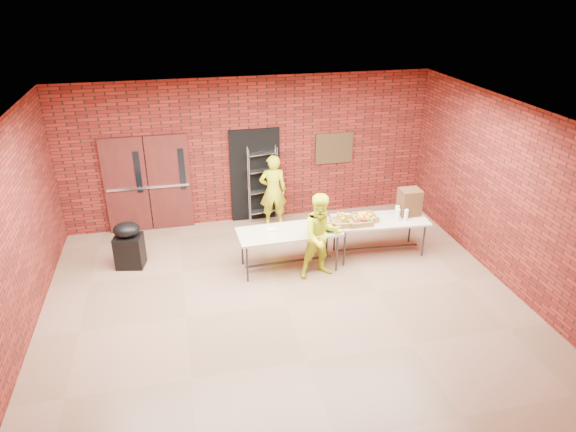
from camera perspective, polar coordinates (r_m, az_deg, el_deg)
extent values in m
cube|color=#836346|center=(8.85, -0.35, -9.89)|extent=(8.00, 7.00, 0.04)
cube|color=silver|center=(7.46, -0.42, 10.89)|extent=(8.00, 7.00, 0.04)
cube|color=maroon|center=(11.24, -4.30, 7.21)|extent=(8.00, 0.04, 3.20)
cube|color=maroon|center=(5.20, 8.45, -17.01)|extent=(8.00, 0.04, 3.20)
cube|color=maroon|center=(8.25, -28.84, -3.04)|extent=(0.04, 7.00, 3.20)
cube|color=maroon|center=(9.65, 23.64, 1.95)|extent=(0.04, 7.00, 3.20)
cube|color=#4C1A15|center=(11.30, -17.55, 3.19)|extent=(0.88, 0.08, 2.10)
cube|color=#4C1A15|center=(11.25, -13.00, 3.64)|extent=(0.88, 0.08, 2.10)
cube|color=black|center=(11.12, -16.34, 4.67)|extent=(0.12, 0.02, 0.90)
cube|color=black|center=(11.09, -11.70, 5.13)|extent=(0.12, 0.02, 0.90)
cube|color=#B4B5BC|center=(11.23, -15.26, 3.07)|extent=(1.70, 0.04, 0.05)
cube|color=black|center=(11.39, -3.67, 4.53)|extent=(1.10, 0.06, 2.10)
cube|color=#3D2D18|center=(11.61, 5.14, 7.51)|extent=(0.85, 0.04, 0.70)
cube|color=beige|center=(9.49, 0.11, -1.78)|extent=(1.92, 0.85, 0.04)
cube|color=#313036|center=(9.79, 0.10, -5.07)|extent=(1.69, 0.09, 0.03)
cylinder|color=#313036|center=(9.82, -5.12, -3.48)|extent=(0.04, 0.04, 0.74)
cylinder|color=#313036|center=(10.14, 4.36, -2.46)|extent=(0.04, 0.04, 0.74)
cylinder|color=#313036|center=(9.27, -4.56, -5.31)|extent=(0.04, 0.04, 0.74)
cylinder|color=#313036|center=(9.61, 5.45, -4.17)|extent=(0.04, 0.04, 0.74)
cube|color=beige|center=(10.15, 10.19, -0.46)|extent=(1.89, 0.90, 0.04)
cube|color=#313036|center=(10.43, 9.94, -3.48)|extent=(1.63, 0.16, 0.03)
cylinder|color=#313036|center=(10.31, 5.19, -2.07)|extent=(0.04, 0.04, 0.71)
cylinder|color=#313036|center=(10.89, 13.41, -1.14)|extent=(0.04, 0.04, 0.71)
cylinder|color=#313036|center=(9.80, 6.27, -3.67)|extent=(0.04, 0.04, 0.71)
cylinder|color=#313036|center=(10.40, 14.83, -2.60)|extent=(0.04, 0.04, 0.71)
cube|color=#AC8845|center=(9.80, 6.18, -0.81)|extent=(0.46, 0.36, 0.07)
cube|color=#AC8845|center=(10.03, 8.49, -0.29)|extent=(0.46, 0.36, 0.07)
cube|color=#AC8845|center=(9.86, 7.94, -0.73)|extent=(0.45, 0.35, 0.07)
cylinder|color=#124312|center=(9.59, 4.37, -1.33)|extent=(0.41, 0.41, 0.02)
cube|color=white|center=(9.45, -1.89, -1.57)|extent=(0.18, 0.12, 0.06)
cube|color=#53341C|center=(10.37, 13.34, 1.54)|extent=(0.40, 0.36, 0.52)
cylinder|color=white|center=(10.11, 12.12, 0.12)|extent=(0.08, 0.08, 0.24)
cylinder|color=white|center=(10.15, 12.99, 0.11)|extent=(0.08, 0.08, 0.23)
cylinder|color=white|center=(10.25, 12.03, 0.50)|extent=(0.08, 0.08, 0.24)
cube|color=black|center=(10.20, -17.18, -3.74)|extent=(0.58, 0.51, 0.64)
ellipsoid|color=black|center=(10.00, -17.51, -1.44)|extent=(0.57, 0.51, 0.27)
imported|color=yellow|center=(11.16, -1.67, 2.82)|extent=(0.62, 0.43, 1.63)
imported|color=yellow|center=(9.25, 3.77, -2.24)|extent=(0.84, 0.69, 1.62)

